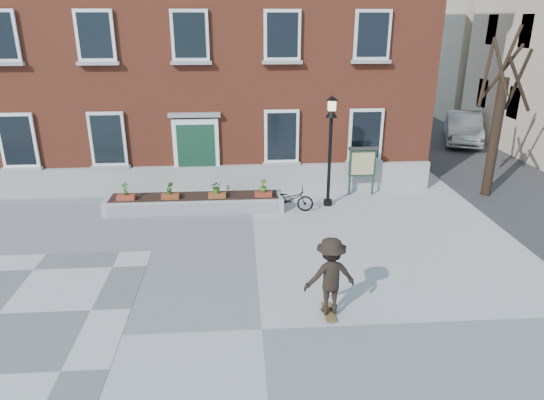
{
  "coord_description": "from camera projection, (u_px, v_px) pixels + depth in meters",
  "views": [
    {
      "loc": [
        -0.4,
        -8.87,
        6.34
      ],
      "look_at": [
        0.5,
        4.0,
        1.5
      ],
      "focal_mm": 32.0,
      "sensor_mm": 36.0,
      "label": 1
    }
  ],
  "objects": [
    {
      "name": "ground",
      "position": [
        262.0,
        329.0,
        10.54
      ],
      "size": [
        100.0,
        100.0,
        0.0
      ],
      "primitive_type": "plane",
      "color": "#9F9FA2",
      "rests_on": "ground"
    },
    {
      "name": "bicycle",
      "position": [
        289.0,
        199.0,
        16.89
      ],
      "size": [
        1.72,
        0.75,
        0.88
      ],
      "primitive_type": "imported",
      "rotation": [
        0.0,
        0.0,
        1.47
      ],
      "color": "black",
      "rests_on": "ground"
    },
    {
      "name": "parked_car",
      "position": [
        463.0,
        127.0,
        26.21
      ],
      "size": [
        3.35,
        5.25,
        1.63
      ],
      "primitive_type": "imported",
      "rotation": [
        0.0,
        0.0,
        -0.36
      ],
      "color": "#B4B6B9",
      "rests_on": "ground"
    },
    {
      "name": "brick_building",
      "position": [
        199.0,
        19.0,
        21.25
      ],
      "size": [
        18.4,
        10.85,
        12.6
      ],
      "color": "brown",
      "rests_on": "ground"
    },
    {
      "name": "planter_assembly",
      "position": [
        195.0,
        202.0,
        17.01
      ],
      "size": [
        6.2,
        1.12,
        1.15
      ],
      "color": "#B3B3AF",
      "rests_on": "ground"
    },
    {
      "name": "bare_tree",
      "position": [
        497.0,
        123.0,
        17.63
      ],
      "size": [
        1.83,
        1.83,
        6.16
      ],
      "color": "black",
      "rests_on": "ground"
    },
    {
      "name": "lamp_post",
      "position": [
        331.0,
        136.0,
        16.68
      ],
      "size": [
        0.4,
        0.4,
        3.93
      ],
      "color": "black",
      "rests_on": "ground"
    },
    {
      "name": "notice_board",
      "position": [
        363.0,
        163.0,
        18.16
      ],
      "size": [
        1.1,
        0.16,
        1.87
      ],
      "color": "#183022",
      "rests_on": "ground"
    },
    {
      "name": "skateboarder",
      "position": [
        330.0,
        276.0,
        10.75
      ],
      "size": [
        1.27,
        0.84,
        1.9
      ],
      "color": "brown",
      "rests_on": "ground"
    }
  ]
}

